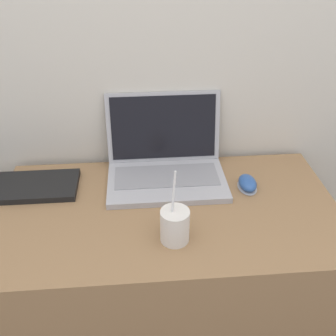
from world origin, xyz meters
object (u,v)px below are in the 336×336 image
(laptop, at_px, (166,161))
(computer_mouse, at_px, (247,184))
(external_keyboard, at_px, (14,187))
(drink_cup, at_px, (175,225))

(laptop, xyz_separation_m, computer_mouse, (0.26, -0.09, -0.04))
(laptop, distance_m, external_keyboard, 0.50)
(laptop, height_order, external_keyboard, laptop)
(drink_cup, xyz_separation_m, external_keyboard, (-0.49, 0.27, -0.04))
(laptop, distance_m, drink_cup, 0.32)
(computer_mouse, bearing_deg, laptop, 159.87)
(computer_mouse, xyz_separation_m, external_keyboard, (-0.75, 0.05, -0.01))
(laptop, xyz_separation_m, drink_cup, (-0.00, -0.32, -0.01))
(laptop, height_order, computer_mouse, laptop)
(external_keyboard, bearing_deg, laptop, 5.00)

